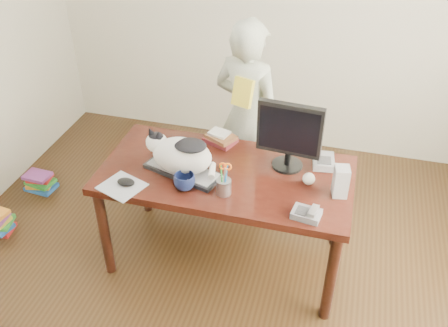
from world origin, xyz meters
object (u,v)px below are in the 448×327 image
keyboard (183,171)px  book_pile_b (40,182)px  pen_cup (224,185)px  coffee_mug (184,182)px  monitor (289,133)px  calculator (323,161)px  cat (180,153)px  person (247,117)px  mouse (126,182)px  desk (229,183)px  phone (307,214)px  speaker (341,181)px  baseball (309,179)px  book_stack (220,138)px

keyboard → book_pile_b: (-1.46, 0.43, -0.69)m
pen_cup → coffee_mug: 0.24m
monitor → calculator: bearing=27.9°
cat → calculator: (0.86, 0.32, -0.12)m
keyboard → person: size_ratio=0.35×
calculator → mouse: bearing=-162.3°
desk → book_pile_b: 1.82m
calculator → phone: bearing=-101.4°
keyboard → phone: size_ratio=3.06×
desk → monitor: (0.36, 0.07, 0.41)m
keyboard → speaker: speaker is taller
coffee_mug → speaker: size_ratio=0.67×
monitor → book_pile_b: monitor is taller
mouse → book_pile_b: size_ratio=0.50×
baseball → book_stack: bearing=154.2°
speaker → phone: bearing=-132.4°
coffee_mug → keyboard: bearing=112.6°
phone → book_pile_b: (-2.27, 0.65, -0.70)m
desk → keyboard: (-0.26, -0.16, 0.16)m
person → book_pile_b: person is taller
coffee_mug → phone: bearing=-5.0°
mouse → cat: bearing=59.1°
desk → person: person is taller
cat → speaker: 0.99m
book_stack → calculator: 0.72m
pen_cup → calculator: pen_cup is taller
keyboard → speaker: (0.97, 0.04, 0.08)m
keyboard → book_stack: bearing=88.8°
coffee_mug → calculator: coffee_mug is taller
person → mouse: bearing=81.0°
cat → coffee_mug: (0.08, -0.16, -0.09)m
speaker → calculator: bearing=102.7°
mouse → person: size_ratio=0.08×
desk → phone: size_ratio=9.15×
baseball → keyboard: bearing=-173.3°
desk → person: (-0.02, 0.62, 0.16)m
keyboard → coffee_mug: size_ratio=4.12×
keyboard → pen_cup: (0.31, -0.14, 0.05)m
phone → speaker: bearing=66.7°
pen_cup → person: 0.92m
desk → coffee_mug: (-0.20, -0.31, 0.20)m
keyboard → pen_cup: bearing=-7.1°
speaker → person: (-0.73, 0.74, -0.09)m
desk → phone: phone is taller
phone → book_pile_b: bearing=172.7°
monitor → cat: bearing=-155.6°
book_pile_b → calculator: bearing=-2.6°
coffee_mug → book_stack: size_ratio=0.53×
speaker → cat: bearing=171.5°
cat → coffee_mug: bearing=-45.9°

